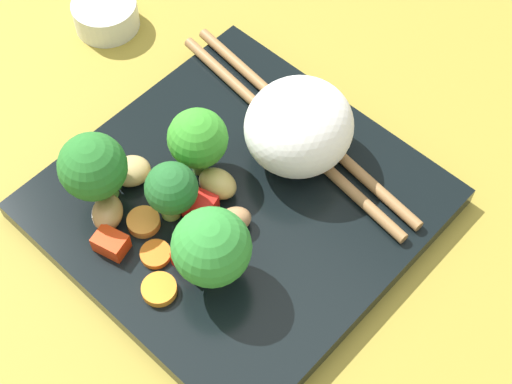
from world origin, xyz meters
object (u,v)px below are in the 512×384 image
object	(u,v)px
square_plate	(238,203)
sauce_cup	(106,15)
broccoli_floret_1	(196,141)
rice_mound	(299,127)
carrot_slice_1	(159,289)
chopstick_pair	(294,127)

from	to	relation	value
square_plate	sauce_cup	world-z (taller)	sauce_cup
broccoli_floret_1	square_plate	bearing A→B (deg)	92.46
rice_mound	broccoli_floret_1	world-z (taller)	rice_mound
broccoli_floret_1	rice_mound	bearing A→B (deg)	144.27
rice_mound	sauce_cup	size ratio (longest dim) A/B	1.44
carrot_slice_1	sauce_cup	bearing A→B (deg)	-123.16
carrot_slice_1	square_plate	bearing A→B (deg)	-171.63
rice_mound	carrot_slice_1	bearing A→B (deg)	3.03
rice_mound	chopstick_pair	bearing A→B (deg)	-133.42
square_plate	rice_mound	world-z (taller)	rice_mound
broccoli_floret_1	carrot_slice_1	xyz separation A→B (cm)	(8.76, 5.10, -3.24)
square_plate	rice_mound	distance (cm)	7.13
sauce_cup	rice_mound	bearing A→B (deg)	89.84
chopstick_pair	sauce_cup	size ratio (longest dim) A/B	4.39
rice_mound	carrot_slice_1	size ratio (longest dim) A/B	3.37
rice_mound	square_plate	bearing A→B (deg)	-5.21
square_plate	chopstick_pair	bearing A→B (deg)	-171.73
carrot_slice_1	sauce_cup	distance (cm)	27.10
square_plate	carrot_slice_1	world-z (taller)	carrot_slice_1
square_plate	broccoli_floret_1	xyz separation A→B (cm)	(0.16, -3.78, 4.36)
rice_mound	sauce_cup	distance (cm)	22.20
broccoli_floret_1	carrot_slice_1	world-z (taller)	broccoli_floret_1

